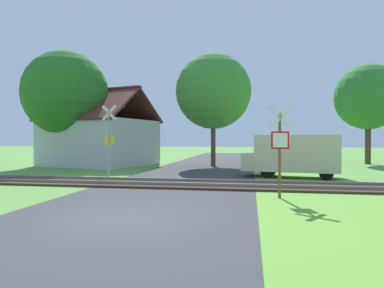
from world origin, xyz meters
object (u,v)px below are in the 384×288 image
crossing_sign_far (109,136)px  tree_left (66,93)px  tree_far (368,97)px  tree_center (213,92)px  stop_sign_near (280,145)px  house (100,140)px  mail_truck (293,154)px

crossing_sign_far → tree_left: (-5.89, 5.78, 3.23)m
tree_left → tree_far: tree_left is taller
tree_left → tree_center: bearing=11.0°
stop_sign_near → tree_center: bearing=-79.0°
house → stop_sign_near: bearing=-31.0°
crossing_sign_far → tree_left: 8.86m
stop_sign_near → mail_truck: stop_sign_near is taller
house → tree_center: 9.56m
tree_left → crossing_sign_far: bearing=-44.5°
tree_left → tree_far: size_ratio=1.06×
tree_left → tree_far: (22.87, 6.36, 0.02)m
tree_far → crossing_sign_far: bearing=-144.4°
stop_sign_near → mail_truck: (1.23, 6.65, -0.60)m
crossing_sign_far → tree_center: bearing=65.6°
tree_far → tree_left: bearing=-164.5°
stop_sign_near → tree_far: tree_far is taller
house → tree_left: tree_left is taller
crossing_sign_far → house: bearing=125.3°
crossing_sign_far → tree_left: size_ratio=0.46×
house → tree_center: (8.83, 0.37, 3.65)m
crossing_sign_far → house: (-3.97, 7.49, -0.25)m
stop_sign_near → crossing_sign_far: size_ratio=0.83×
tree_far → mail_truck: size_ratio=1.57×
tree_far → tree_center: bearing=-160.6°
house → tree_center: bearing=17.3°
tree_left → tree_far: 23.74m
stop_sign_near → house: bearing=-50.7°
house → tree_far: tree_far is taller
stop_sign_near → tree_left: size_ratio=0.38×
tree_far → mail_truck: tree_far is taller
tree_center → tree_far: 12.86m
stop_sign_near → tree_center: (-3.76, 13.40, 3.74)m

